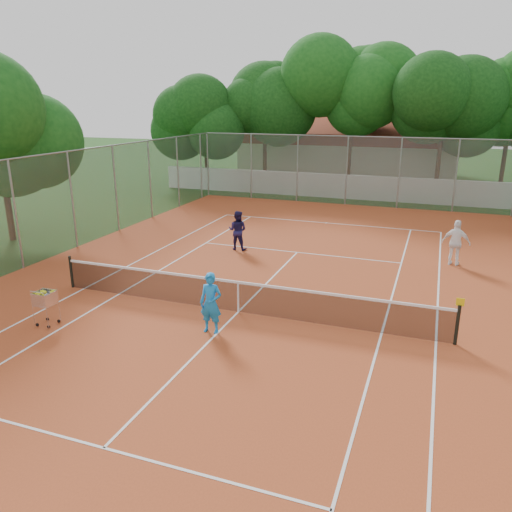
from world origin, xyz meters
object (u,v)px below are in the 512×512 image
(clubhouse, at_px, (349,149))
(player_far_left, at_px, (238,230))
(tennis_net, at_px, (238,296))
(player_near, at_px, (211,303))
(ball_hopper, at_px, (46,307))
(player_far_right, at_px, (456,243))

(clubhouse, distance_m, player_far_left, 23.07)
(tennis_net, distance_m, player_near, 1.51)
(ball_hopper, bearing_deg, clubhouse, 71.67)
(player_far_right, bearing_deg, ball_hopper, 52.12)
(tennis_net, bearing_deg, player_near, -97.09)
(tennis_net, distance_m, player_far_left, 6.47)
(player_near, xyz_separation_m, player_far_left, (-2.27, 7.44, -0.01))
(player_far_right, bearing_deg, player_far_left, 16.32)
(player_far_right, bearing_deg, clubhouse, -60.00)
(tennis_net, distance_m, ball_hopper, 5.30)
(player_near, relative_size, player_far_right, 0.96)
(player_far_right, xyz_separation_m, ball_hopper, (-10.58, -9.51, -0.33))
(player_near, height_order, player_far_right, player_far_right)
(player_far_left, bearing_deg, clubhouse, -92.78)
(player_far_left, bearing_deg, player_far_right, -175.51)
(tennis_net, bearing_deg, ball_hopper, -150.31)
(tennis_net, relative_size, ball_hopper, 11.14)
(tennis_net, xyz_separation_m, player_far_right, (5.98, 6.89, 0.37))
(tennis_net, relative_size, player_far_right, 6.90)
(ball_hopper, bearing_deg, player_far_left, 62.30)
(clubhouse, xyz_separation_m, player_far_left, (-0.45, -23.02, -1.36))
(player_far_left, relative_size, ball_hopper, 1.53)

